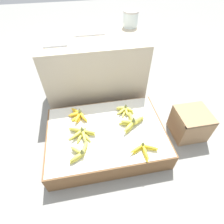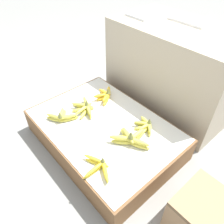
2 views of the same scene
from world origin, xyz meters
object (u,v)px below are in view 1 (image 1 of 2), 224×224
(banana_bunch_back_midleft, at_px, (125,110))
(glass_jar, at_px, (131,19))
(banana_bunch_front_midleft, at_px, (144,149))
(foam_tray_white, at_px, (89,32))
(banana_bunch_front_left, at_px, (80,152))
(wooden_crate, at_px, (190,124))
(banana_bunch_middle_left, at_px, (82,133))
(banana_bunch_middle_midleft, at_px, (132,122))
(banana_bunch_back_left, at_px, (78,115))

(banana_bunch_back_midleft, distance_m, glass_jar, 0.96)
(banana_bunch_front_midleft, height_order, foam_tray_white, foam_tray_white)
(banana_bunch_front_left, relative_size, banana_bunch_back_midleft, 1.06)
(wooden_crate, xyz_separation_m, banana_bunch_middle_left, (-1.01, 0.01, 0.09))
(banana_bunch_middle_left, xyz_separation_m, banana_bunch_middle_midleft, (0.45, 0.03, 0.01))
(banana_bunch_middle_left, bearing_deg, glass_jar, 56.25)
(wooden_crate, height_order, glass_jar, glass_jar)
(banana_bunch_front_midleft, height_order, banana_bunch_middle_left, banana_bunch_middle_left)
(banana_bunch_back_left, relative_size, banana_bunch_back_midleft, 1.10)
(banana_bunch_middle_midleft, bearing_deg, banana_bunch_middle_left, -175.96)
(foam_tray_white, bearing_deg, banana_bunch_middle_midleft, -73.00)
(banana_bunch_middle_left, height_order, banana_bunch_middle_midleft, banana_bunch_middle_midleft)
(banana_bunch_front_left, distance_m, foam_tray_white, 1.17)
(banana_bunch_front_midleft, bearing_deg, banana_bunch_back_midleft, 96.37)
(banana_bunch_middle_midleft, bearing_deg, banana_bunch_back_midleft, 98.51)
(foam_tray_white, bearing_deg, wooden_crate, -46.70)
(banana_bunch_front_left, distance_m, banana_bunch_middle_left, 0.19)
(foam_tray_white, bearing_deg, banana_bunch_back_midleft, -71.00)
(banana_bunch_front_left, height_order, banana_bunch_front_midleft, banana_bunch_front_left)
(banana_bunch_middle_left, xyz_separation_m, foam_tray_white, (0.19, 0.86, 0.49))
(banana_bunch_front_midleft, distance_m, banana_bunch_back_midleft, 0.45)
(banana_bunch_front_left, relative_size, glass_jar, 1.19)
(wooden_crate, bearing_deg, glass_jar, 111.80)
(banana_bunch_middle_left, height_order, banana_bunch_back_left, banana_bunch_back_left)
(foam_tray_white, bearing_deg, banana_bunch_middle_left, -102.54)
(wooden_crate, height_order, banana_bunch_front_midleft, same)
(banana_bunch_front_left, xyz_separation_m, banana_bunch_back_left, (0.00, 0.39, -0.00))
(wooden_crate, bearing_deg, banana_bunch_back_midleft, 160.84)
(banana_bunch_middle_left, relative_size, banana_bunch_back_midleft, 1.38)
(banana_bunch_middle_midleft, distance_m, banana_bunch_back_left, 0.50)
(glass_jar, relative_size, foam_tray_white, 0.53)
(banana_bunch_middle_left, height_order, foam_tray_white, foam_tray_white)
(banana_bunch_middle_midleft, relative_size, banana_bunch_back_left, 1.31)
(banana_bunch_back_left, bearing_deg, banana_bunch_middle_left, -84.71)
(banana_bunch_back_left, height_order, banana_bunch_back_midleft, banana_bunch_back_left)
(banana_bunch_front_midleft, relative_size, banana_bunch_back_midleft, 1.36)
(wooden_crate, distance_m, foam_tray_white, 1.33)
(wooden_crate, bearing_deg, banana_bunch_middle_midleft, 175.81)
(banana_bunch_back_left, height_order, glass_jar, glass_jar)
(wooden_crate, bearing_deg, banana_bunch_front_midleft, -156.44)
(banana_bunch_back_midleft, xyz_separation_m, foam_tray_white, (-0.23, 0.67, 0.49))
(banana_bunch_middle_left, bearing_deg, banana_bunch_back_left, 95.29)
(banana_bunch_front_left, height_order, banana_bunch_back_left, banana_bunch_back_left)
(banana_bunch_front_midleft, bearing_deg, banana_bunch_front_left, 172.87)
(banana_bunch_front_midleft, bearing_deg, banana_bunch_back_left, 137.08)
(wooden_crate, height_order, banana_bunch_front_left, banana_bunch_front_left)
(banana_bunch_middle_midleft, bearing_deg, banana_bunch_front_midleft, -84.89)
(banana_bunch_middle_midleft, height_order, glass_jar, glass_jar)
(banana_bunch_back_midleft, bearing_deg, banana_bunch_front_left, -139.43)
(banana_bunch_back_left, xyz_separation_m, glass_jar, (0.65, 0.74, 0.55))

